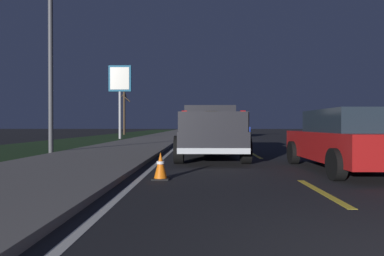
{
  "coord_description": "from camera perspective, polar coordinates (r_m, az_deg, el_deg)",
  "views": [
    {
      "loc": [
        -2.11,
        2.08,
        1.16
      ],
      "look_at": [
        9.21,
        2.38,
        1.06
      ],
      "focal_mm": 31.27,
      "sensor_mm": 36.0,
      "label": 1
    }
  ],
  "objects": [
    {
      "name": "bare_tree_far",
      "position": [
        40.95,
        -11.48,
        3.0
      ],
      "size": [
        1.24,
        1.68,
        5.63
      ],
      "color": "#423323",
      "rests_on": "ground"
    },
    {
      "name": "traffic_cone_near",
      "position": [
        7.18,
        -5.39,
        -6.48
      ],
      "size": [
        0.36,
        0.36,
        0.58
      ],
      "color": "black",
      "rests_on": "ground"
    },
    {
      "name": "gas_price_sign",
      "position": [
        29.09,
        -12.18,
        7.31
      ],
      "size": [
        0.27,
        1.9,
        6.19
      ],
      "color": "#99999E",
      "rests_on": "ground"
    },
    {
      "name": "sedan_green",
      "position": [
        41.38,
        1.64,
        -0.01
      ],
      "size": [
        4.42,
        2.06,
        1.54
      ],
      "color": "#14592D",
      "rests_on": "ground"
    },
    {
      "name": "sedan_blue",
      "position": [
        35.38,
        8.04,
        -0.1
      ],
      "size": [
        4.42,
        2.05,
        1.54
      ],
      "color": "navy",
      "rests_on": "ground"
    },
    {
      "name": "street_light_near",
      "position": [
        14.53,
        -21.8,
        13.05
      ],
      "size": [
        0.36,
        1.97,
        7.07
      ],
      "color": "#4C4C51",
      "rests_on": "ground"
    },
    {
      "name": "sedan_red",
      "position": [
        9.22,
        25.06,
        -1.86
      ],
      "size": [
        4.44,
        2.08,
        1.54
      ],
      "color": "maroon",
      "rests_on": "ground"
    },
    {
      "name": "lane_markings",
      "position": [
        31.62,
        0.74,
        -1.59
      ],
      "size": [
        109.13,
        3.54,
        0.01
      ],
      "color": "yellow",
      "rests_on": "ground"
    },
    {
      "name": "grass_verge",
      "position": [
        30.38,
        -14.97,
        -1.69
      ],
      "size": [
        108.0,
        6.0,
        0.01
      ],
      "primitive_type": "cube",
      "color": "#1E3819",
      "rests_on": "ground"
    },
    {
      "name": "pickup_truck",
      "position": [
        11.84,
        3.12,
        -0.35
      ],
      "size": [
        5.43,
        2.3,
        1.87
      ],
      "color": "#232328",
      "rests_on": "ground"
    },
    {
      "name": "ground",
      "position": [
        29.21,
        5.6,
        -1.77
      ],
      "size": [
        144.0,
        144.0,
        0.0
      ],
      "primitive_type": "plane",
      "color": "black"
    },
    {
      "name": "sedan_white",
      "position": [
        34.82,
        2.18,
        -0.11
      ],
      "size": [
        4.43,
        2.07,
        1.54
      ],
      "color": "silver",
      "rests_on": "ground"
    },
    {
      "name": "sidewalk_shoulder",
      "position": [
        29.36,
        -5.57,
        -1.64
      ],
      "size": [
        108.0,
        4.0,
        0.12
      ],
      "primitive_type": "cube",
      "color": "slate",
      "rests_on": "ground"
    }
  ]
}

